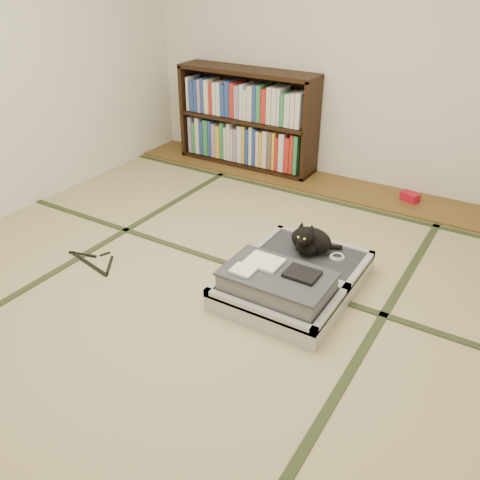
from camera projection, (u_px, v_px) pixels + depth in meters
The scene contains 10 objects.
floor at pixel (203, 297), 3.11m from camera, with size 4.50×4.50×0.00m, color tan.
wood_strip at pixel (330, 186), 4.59m from camera, with size 4.00×0.50×0.02m, color brown.
red_item at pixel (410, 197), 4.27m from camera, with size 0.15×0.09×0.07m, color #B30E24.
room_shell at pixel (192, 45), 2.40m from camera, with size 4.50×4.50×4.50m.
tatami_borders at pixel (245, 261), 3.48m from camera, with size 4.00×4.50×0.01m.
bookcase at pixel (247, 120), 4.85m from camera, with size 1.38×0.31×0.92m.
suitcase at pixel (291, 280), 3.10m from camera, with size 0.71×0.94×0.28m.
cat at pixel (310, 240), 3.26m from camera, with size 0.31×0.32×0.25m.
cable_coil at pixel (337, 257), 3.25m from camera, with size 0.10×0.10×0.02m.
hanger at pixel (93, 261), 3.46m from camera, with size 0.45×0.24×0.01m.
Camera 1 is at (1.52, -2.05, 1.83)m, focal length 38.00 mm.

